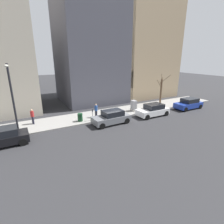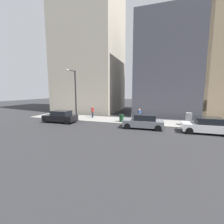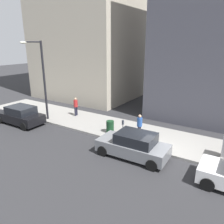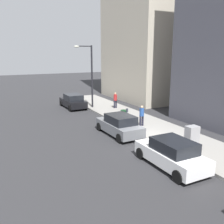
{
  "view_description": "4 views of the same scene",
  "coord_description": "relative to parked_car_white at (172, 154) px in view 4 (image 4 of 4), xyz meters",
  "views": [
    {
      "loc": [
        -17.24,
        9.84,
        7.18
      ],
      "look_at": [
        -0.21,
        0.57,
        1.02
      ],
      "focal_mm": 28.0,
      "sensor_mm": 36.0,
      "label": 1
    },
    {
      "loc": [
        -17.14,
        -0.48,
        3.96
      ],
      "look_at": [
        0.12,
        5.1,
        1.44
      ],
      "focal_mm": 24.0,
      "sensor_mm": 36.0,
      "label": 2
    },
    {
      "loc": [
        -11.59,
        -4.07,
        6.47
      ],
      "look_at": [
        0.84,
        3.89,
        1.79
      ],
      "focal_mm": 35.0,
      "sensor_mm": 36.0,
      "label": 3
    },
    {
      "loc": [
        -9.48,
        -14.22,
        5.84
      ],
      "look_at": [
        0.09,
        4.75,
        0.83
      ],
      "focal_mm": 40.0,
      "sensor_mm": 36.0,
      "label": 4
    }
  ],
  "objects": [
    {
      "name": "trash_bin",
      "position": [
        2.13,
        8.85,
        -0.14
      ],
      "size": [
        0.56,
        0.56,
        0.9
      ],
      "primitive_type": "cylinder",
      "color": "#14381E",
      "rests_on": "sidewalk"
    },
    {
      "name": "utility_box",
      "position": [
        2.53,
        1.17,
        0.11
      ],
      "size": [
        0.83,
        0.61,
        1.43
      ],
      "color": "#A8A399",
      "rests_on": "sidewalk"
    },
    {
      "name": "sidewalk",
      "position": [
        3.23,
        4.76,
        -0.66
      ],
      "size": [
        4.0,
        36.0,
        0.15
      ],
      "primitive_type": "cube",
      "color": "gray",
      "rests_on": "ground"
    },
    {
      "name": "parking_meter",
      "position": [
        1.68,
        7.52,
        0.24
      ],
      "size": [
        0.14,
        0.1,
        1.35
      ],
      "color": "slate",
      "rests_on": "sidewalk"
    },
    {
      "name": "pedestrian_midblock",
      "position": [
        3.79,
        13.64,
        0.35
      ],
      "size": [
        0.4,
        0.36,
        1.66
      ],
      "rotation": [
        0.0,
        0.0,
        0.2
      ],
      "color": "#1E1E2D",
      "rests_on": "sidewalk"
    },
    {
      "name": "parked_car_grey",
      "position": [
        0.1,
        5.89,
        0.0
      ],
      "size": [
        2.02,
        4.25,
        1.52
      ],
      "rotation": [
        0.0,
        0.0,
        0.03
      ],
      "color": "slate",
      "rests_on": "ground"
    },
    {
      "name": "streetlamp",
      "position": [
        1.51,
        15.13,
        3.28
      ],
      "size": [
        1.97,
        0.32,
        6.5
      ],
      "color": "black",
      "rests_on": "sidewalk"
    },
    {
      "name": "ground_plane",
      "position": [
        1.23,
        4.76,
        -0.74
      ],
      "size": [
        120.0,
        120.0,
        0.0
      ],
      "primitive_type": "plane",
      "color": "#2B2B2D"
    },
    {
      "name": "parked_car_white",
      "position": [
        0.0,
        0.0,
        0.0
      ],
      "size": [
        1.94,
        4.21,
        1.52
      ],
      "rotation": [
        0.0,
        0.0,
        0.01
      ],
      "color": "white",
      "rests_on": "ground"
    },
    {
      "name": "pedestrian_near_meter",
      "position": [
        2.54,
        6.69,
        0.35
      ],
      "size": [
        0.4,
        0.36,
        1.66
      ],
      "rotation": [
        0.0,
        0.0,
        0.13
      ],
      "color": "#1E1E2D",
      "rests_on": "sidewalk"
    },
    {
      "name": "parked_car_black",
      "position": [
        0.0,
        16.37,
        0.0
      ],
      "size": [
        1.99,
        4.24,
        1.52
      ],
      "rotation": [
        0.0,
        0.0,
        0.02
      ],
      "color": "black",
      "rests_on": "ground"
    }
  ]
}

